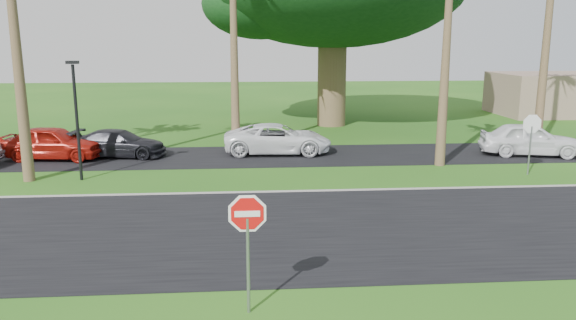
% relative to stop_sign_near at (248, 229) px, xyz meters
% --- Properties ---
extents(ground, '(120.00, 120.00, 0.00)m').
position_rel_stop_sign_near_xyz_m(ground, '(-0.50, 3.00, -1.77)').
color(ground, '#1F5214').
rests_on(ground, ground).
extents(road, '(120.00, 8.00, 0.02)m').
position_rel_stop_sign_near_xyz_m(road, '(-0.50, 5.00, -1.76)').
color(road, black).
rests_on(road, ground).
extents(parking_strip, '(120.00, 5.00, 0.02)m').
position_rel_stop_sign_near_xyz_m(parking_strip, '(-0.50, 15.50, -1.76)').
color(parking_strip, black).
rests_on(parking_strip, ground).
extents(curb, '(120.00, 0.12, 0.06)m').
position_rel_stop_sign_near_xyz_m(curb, '(-0.50, 9.05, -1.74)').
color(curb, gray).
rests_on(curb, ground).
extents(stop_sign_near, '(1.05, 0.07, 2.62)m').
position_rel_stop_sign_near_xyz_m(stop_sign_near, '(0.00, 0.00, 0.00)').
color(stop_sign_near, gray).
rests_on(stop_sign_near, ground).
extents(stop_sign_far, '(1.05, 0.07, 2.62)m').
position_rel_stop_sign_near_xyz_m(stop_sign_far, '(11.50, 11.00, 0.00)').
color(stop_sign_far, gray).
rests_on(stop_sign_far, ground).
extents(streetlight_right, '(0.45, 0.25, 4.64)m').
position_rel_stop_sign_near_xyz_m(streetlight_right, '(-6.50, 11.50, 0.88)').
color(streetlight_right, black).
rests_on(streetlight_right, ground).
extents(building_far, '(10.00, 6.00, 3.00)m').
position_rel_stop_sign_near_xyz_m(building_far, '(23.50, 29.00, -0.27)').
color(building_far, gray).
rests_on(building_far, ground).
extents(car_red, '(4.73, 2.35, 1.55)m').
position_rel_stop_sign_near_xyz_m(car_red, '(-8.84, 15.49, -1.00)').
color(car_red, '#A0160D').
rests_on(car_red, ground).
extents(car_dark, '(4.55, 2.35, 1.26)m').
position_rel_stop_sign_near_xyz_m(car_dark, '(-5.94, 15.87, -1.14)').
color(car_dark, black).
rests_on(car_dark, ground).
extents(car_minivan, '(5.26, 2.63, 1.43)m').
position_rel_stop_sign_near_xyz_m(car_minivan, '(1.54, 16.08, -1.06)').
color(car_minivan, white).
rests_on(car_minivan, ground).
extents(car_pickup, '(4.85, 2.82, 1.55)m').
position_rel_stop_sign_near_xyz_m(car_pickup, '(13.46, 14.73, -1.00)').
color(car_pickup, white).
rests_on(car_pickup, ground).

